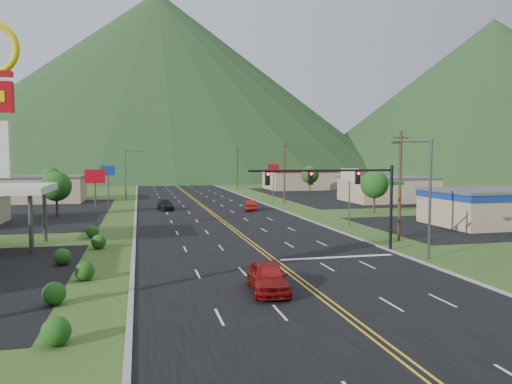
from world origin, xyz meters
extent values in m
plane|color=#284117|center=(0.00, 0.00, 0.00)|extent=(500.00, 500.00, 0.00)
cube|color=black|center=(0.00, 0.00, 0.00)|extent=(20.00, 460.00, 0.04)
cube|color=gray|center=(-10.15, 0.00, 0.00)|extent=(0.30, 460.00, 0.14)
cube|color=gray|center=(10.15, 0.00, 0.00)|extent=(0.30, 460.00, 0.14)
cylinder|color=black|center=(10.50, 14.00, 3.50)|extent=(0.24, 0.24, 7.00)
cylinder|color=black|center=(4.50, 14.00, 6.60)|extent=(12.00, 0.18, 0.18)
cube|color=#0C591E|center=(10.90, 14.00, 5.50)|extent=(1.40, 0.06, 0.30)
cube|color=black|center=(7.50, 14.00, 6.00)|extent=(0.35, 0.28, 1.05)
sphere|color=#FF0C05|center=(7.50, 13.82, 6.35)|extent=(0.22, 0.22, 0.22)
cube|color=black|center=(3.50, 14.00, 6.00)|extent=(0.35, 0.28, 1.05)
sphere|color=#FF0C05|center=(3.50, 13.82, 6.35)|extent=(0.22, 0.22, 0.22)
cube|color=black|center=(0.00, 14.00, 6.00)|extent=(0.35, 0.28, 1.05)
sphere|color=#FF0C05|center=(0.00, 13.82, 6.35)|extent=(0.22, 0.22, 0.22)
cylinder|color=#59595E|center=(11.50, 10.00, 4.50)|extent=(0.20, 0.20, 9.00)
cylinder|color=#59595E|center=(10.06, 10.00, 8.80)|extent=(2.88, 0.12, 0.12)
cube|color=#59595E|center=(8.62, 10.00, 8.70)|extent=(0.60, 0.25, 0.18)
cylinder|color=#59595E|center=(-12.00, 70.00, 4.50)|extent=(0.20, 0.20, 9.00)
cylinder|color=#59595E|center=(-10.56, 70.00, 8.80)|extent=(2.88, 0.12, 0.12)
cube|color=#59595E|center=(-9.12, 70.00, 8.70)|extent=(0.60, 0.25, 0.18)
cylinder|color=#59595E|center=(-18.00, 19.00, 2.50)|extent=(0.36, 0.36, 5.00)
cylinder|color=#59595E|center=(-18.00, 25.00, 2.50)|extent=(0.36, 0.36, 5.00)
cube|color=tan|center=(-28.00, 68.00, 2.10)|extent=(18.00, 11.00, 4.20)
cube|color=#4C4C51|center=(-28.00, 68.00, 4.35)|extent=(18.40, 11.40, 0.30)
cube|color=tan|center=(30.00, 25.00, 1.90)|extent=(15.00, 10.00, 3.80)
cube|color=#4C4C51|center=(30.00, 25.00, 3.95)|extent=(15.40, 10.40, 0.30)
cube|color=navy|center=(30.00, 25.00, 3.45)|extent=(15.20, 10.20, 0.70)
cube|color=tan|center=(32.00, 55.00, 2.00)|extent=(14.00, 11.00, 4.00)
cube|color=#4C4C51|center=(32.00, 55.00, 4.15)|extent=(14.40, 11.40, 0.30)
cube|color=tan|center=(28.00, 90.00, 2.10)|extent=(16.00, 12.00, 4.20)
cube|color=maroon|center=(28.00, 90.00, 4.35)|extent=(16.40, 12.40, 0.30)
cylinder|color=#59595E|center=(-14.00, 30.00, 2.50)|extent=(0.16, 0.16, 5.00)
cube|color=#A80913|center=(-14.00, 30.00, 5.70)|extent=(2.00, 0.18, 1.40)
cylinder|color=#59595E|center=(-14.00, 52.00, 2.50)|extent=(0.16, 0.16, 5.00)
cube|color=navy|center=(-14.00, 52.00, 5.70)|extent=(2.00, 0.18, 1.40)
cylinder|color=#59595E|center=(13.00, 28.00, 2.50)|extent=(0.16, 0.16, 5.00)
cube|color=white|center=(13.00, 28.00, 5.70)|extent=(2.00, 0.18, 1.40)
cylinder|color=#59595E|center=(13.00, 60.00, 2.50)|extent=(0.16, 0.16, 5.00)
cube|color=#A80913|center=(13.00, 60.00, 5.70)|extent=(2.00, 0.18, 1.40)
cylinder|color=#382314|center=(-20.00, 45.00, 1.50)|extent=(0.30, 0.30, 3.00)
sphere|color=#194212|center=(-20.00, 45.00, 3.90)|extent=(3.84, 3.84, 3.84)
cylinder|color=#382314|center=(-25.00, 72.00, 1.50)|extent=(0.30, 0.30, 3.00)
sphere|color=#194212|center=(-25.00, 72.00, 3.90)|extent=(3.84, 3.84, 3.84)
cylinder|color=#382314|center=(22.00, 40.00, 1.50)|extent=(0.30, 0.30, 3.00)
sphere|color=#194212|center=(22.00, 40.00, 3.90)|extent=(3.84, 3.84, 3.84)
cylinder|color=#382314|center=(26.00, 78.00, 1.50)|extent=(0.30, 0.30, 3.00)
sphere|color=#194212|center=(26.00, 78.00, 3.90)|extent=(3.84, 3.84, 3.84)
cylinder|color=#382314|center=(13.50, 18.00, 5.00)|extent=(0.28, 0.28, 10.00)
cube|color=#382314|center=(13.50, 18.00, 9.40)|extent=(1.60, 0.12, 0.12)
cylinder|color=#382314|center=(13.50, 55.00, 5.00)|extent=(0.28, 0.28, 10.00)
cube|color=#382314|center=(13.50, 55.00, 9.40)|extent=(1.60, 0.12, 0.12)
cylinder|color=#382314|center=(13.50, 95.00, 5.00)|extent=(0.28, 0.28, 10.00)
cube|color=#382314|center=(13.50, 95.00, 9.40)|extent=(1.60, 0.12, 0.12)
cylinder|color=#382314|center=(13.50, 135.00, 5.00)|extent=(0.28, 0.28, 10.00)
cube|color=#382314|center=(13.50, 135.00, 9.40)|extent=(1.60, 0.12, 0.12)
cone|color=#1F3E1C|center=(0.00, 220.00, 42.50)|extent=(220.00, 220.00, 85.00)
cone|color=#1F3E1C|center=(147.84, 176.19, 35.00)|extent=(180.00, 180.00, 70.00)
imported|color=maroon|center=(-2.62, 3.80, 0.85)|extent=(2.47, 5.18, 1.71)
imported|color=black|center=(-5.98, 49.39, 0.68)|extent=(2.42, 4.89, 1.37)
imported|color=maroon|center=(5.85, 46.17, 0.72)|extent=(2.21, 4.58, 1.45)
camera|label=1|loc=(-9.62, -23.08, 7.66)|focal=35.00mm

